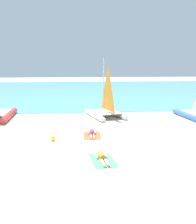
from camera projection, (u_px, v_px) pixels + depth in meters
ground_plane at (93, 113)px, 22.47m from camera, size 120.00×120.00×0.00m
ocean_water at (85, 90)px, 42.05m from camera, size 120.00×40.00×0.05m
sailboat_white at (106, 108)px, 20.63m from camera, size 3.54×4.48×5.12m
towel_left at (92, 135)px, 15.39m from camera, size 1.16×1.93×0.01m
sunbather_left at (92, 133)px, 15.43m from camera, size 0.55×1.56×0.30m
towel_right at (103, 160)px, 11.43m from camera, size 1.33×2.02×0.01m
sunbather_right at (102, 157)px, 11.47m from camera, size 0.60×1.57×0.30m
beach_ball at (53, 138)px, 14.31m from camera, size 0.32×0.32×0.32m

